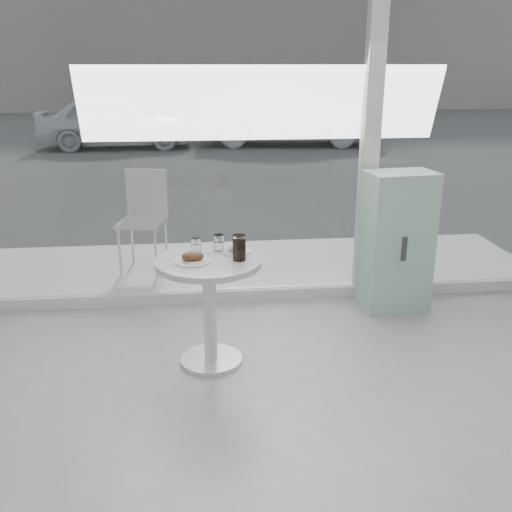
{
  "coord_description": "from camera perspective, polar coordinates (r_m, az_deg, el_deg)",
  "views": [
    {
      "loc": [
        -0.56,
        -1.72,
        2.02
      ],
      "look_at": [
        -0.2,
        1.7,
        0.85
      ],
      "focal_mm": 40.0,
      "sensor_mm": 36.0,
      "label": 1
    }
  ],
  "objects": [
    {
      "name": "plate_fritter",
      "position": [
        3.78,
        -6.29,
        -0.19
      ],
      "size": [
        0.25,
        0.25,
        0.07
      ],
      "color": "silver",
      "rests_on": "main_table"
    },
    {
      "name": "room_shell",
      "position": [
        1.28,
        20.25,
        12.7
      ],
      "size": [
        6.0,
        6.0,
        6.0
      ],
      "color": "silver",
      "rests_on": "ground"
    },
    {
      "name": "plate_donut",
      "position": [
        3.94,
        -1.95,
        0.62
      ],
      "size": [
        0.2,
        0.2,
        0.05
      ],
      "color": "silver",
      "rests_on": "main_table"
    },
    {
      "name": "car_silver",
      "position": [
        14.97,
        3.22,
        13.88
      ],
      "size": [
        4.68,
        2.02,
        1.5
      ],
      "primitive_type": "imported",
      "rotation": [
        0.0,
        0.0,
        1.47
      ],
      "color": "#AAACB2",
      "rests_on": "street"
    },
    {
      "name": "storefront",
      "position": [
        4.77,
        1.72,
        15.08
      ],
      "size": [
        5.0,
        0.14,
        3.0
      ],
      "color": "silver",
      "rests_on": "ground"
    },
    {
      "name": "far_building",
      "position": [
        26.79,
        -5.15,
        22.94
      ],
      "size": [
        40.0,
        2.0,
        8.0
      ],
      "primitive_type": "cube",
      "color": "gray",
      "rests_on": "ground"
    },
    {
      "name": "patio_deck",
      "position": [
        5.89,
        -0.18,
        -1.0
      ],
      "size": [
        5.6,
        1.6,
        0.05
      ],
      "primitive_type": "cube",
      "color": "silver",
      "rests_on": "ground"
    },
    {
      "name": "patio_chair",
      "position": [
        5.74,
        -11.13,
        4.18
      ],
      "size": [
        0.51,
        0.51,
        0.98
      ],
      "rotation": [
        0.0,
        0.0,
        -0.24
      ],
      "color": "silver",
      "rests_on": "patio_deck"
    },
    {
      "name": "water_tumbler_a",
      "position": [
        3.95,
        -6.01,
        0.97
      ],
      "size": [
        0.07,
        0.07,
        0.11
      ],
      "color": "white",
      "rests_on": "main_table"
    },
    {
      "name": "water_tumbler_b",
      "position": [
        3.98,
        -3.73,
        1.23
      ],
      "size": [
        0.07,
        0.07,
        0.12
      ],
      "color": "white",
      "rests_on": "main_table"
    },
    {
      "name": "street",
      "position": [
        17.84,
        -4.22,
        12.22
      ],
      "size": [
        40.0,
        24.0,
        0.0
      ],
      "primitive_type": "cube",
      "color": "#3C3C3C",
      "rests_on": "ground"
    },
    {
      "name": "cola_glass",
      "position": [
        3.78,
        -1.7,
        0.8
      ],
      "size": [
        0.09,
        0.09,
        0.17
      ],
      "color": "white",
      "rests_on": "main_table"
    },
    {
      "name": "mint_cabinet",
      "position": [
        4.93,
        13.84,
        1.39
      ],
      "size": [
        0.58,
        0.43,
        1.18
      ],
      "rotation": [
        0.0,
        0.0,
        0.12
      ],
      "color": "#9FCBB7",
      "rests_on": "ground"
    },
    {
      "name": "main_table",
      "position": [
        3.9,
        -4.7,
        -3.37
      ],
      "size": [
        0.72,
        0.72,
        0.77
      ],
      "color": "silver",
      "rests_on": "ground"
    },
    {
      "name": "car_white",
      "position": [
        14.82,
        -13.92,
        12.89
      ],
      "size": [
        3.76,
        1.57,
        1.27
      ],
      "primitive_type": "imported",
      "rotation": [
        0.0,
        0.0,
        1.59
      ],
      "color": "silver",
      "rests_on": "street"
    }
  ]
}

